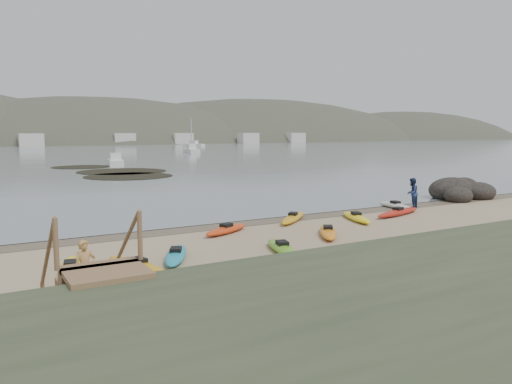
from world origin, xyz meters
TOP-DOWN VIEW (x-y plane):
  - ground at (0.00, 0.00)m, footprint 600.00×600.00m
  - wet_sand at (0.00, -0.30)m, footprint 60.00×60.00m
  - stairs at (-11.00, -11.62)m, footprint 1.50×2.70m
  - kayaks at (-0.61, -3.95)m, footprint 21.06×9.05m
  - person_west at (-10.41, -8.20)m, footprint 0.60×0.39m
  - person_east at (10.39, -1.20)m, footprint 1.08×0.96m
  - rock_cluster at (16.88, 0.29)m, footprint 5.30×3.90m
  - kelp_mats at (1.42, 35.18)m, footprint 11.51×24.61m
  - moored_boats at (-4.74, 83.37)m, footprint 96.26×79.39m
  - far_hills at (39.38, 193.97)m, footprint 550.00×135.00m
  - far_town at (6.00, 145.00)m, footprint 199.00×5.00m

SIDE VIEW (x-z plane):
  - far_hills at x=39.38m, z-range -55.93..24.07m
  - ground at x=0.00m, z-range 0.00..0.00m
  - wet_sand at x=0.00m, z-range 0.00..0.00m
  - kelp_mats at x=1.42m, z-range 0.01..0.05m
  - kayaks at x=-0.61m, z-range 0.00..0.34m
  - rock_cluster at x=16.88m, z-range -0.66..1.14m
  - moored_boats at x=-4.74m, z-range -0.11..1.23m
  - person_west at x=-10.41m, z-range 0.00..1.63m
  - person_east at x=10.39m, z-range 0.00..1.85m
  - stairs at x=-11.00m, z-range 0.00..2.10m
  - far_town at x=6.00m, z-range 0.00..4.00m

